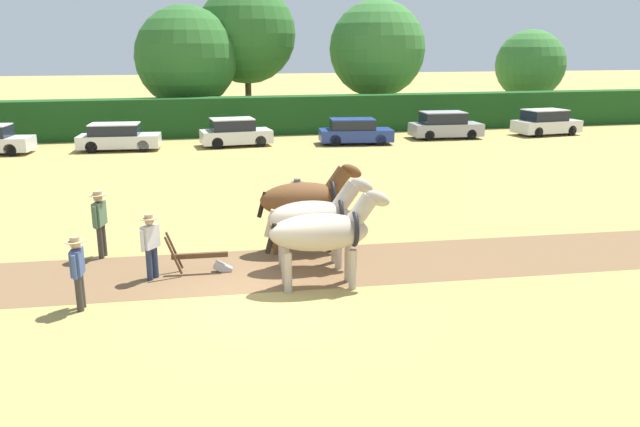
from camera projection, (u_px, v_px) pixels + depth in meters
name	position (u px, v px, depth m)	size (l,w,h in m)	color
ground_plane	(273.00, 294.00, 14.02)	(240.00, 240.00, 0.00)	#A88E4C
plowed_furrow_strip	(118.00, 277.00, 15.01)	(31.30, 3.10, 0.01)	brown
hedgerow	(203.00, 117.00, 38.66)	(70.50, 1.77, 2.36)	#194719
tree_center_left	(186.00, 57.00, 41.27)	(6.73, 6.73, 8.09)	#423323
tree_center	(247.00, 34.00, 43.47)	(6.83, 6.83, 9.68)	brown
tree_center_right	(377.00, 49.00, 44.78)	(6.89, 6.89, 8.70)	brown
tree_right	(530.00, 65.00, 48.98)	(5.40, 5.40, 6.74)	#423323
draft_horse_lead_left	(324.00, 232.00, 14.12)	(2.93, 1.06, 2.32)	#B2A38E
draft_horse_lead_right	(315.00, 217.00, 15.44)	(2.80, 1.05, 2.33)	#B2A38E
draft_horse_trail_left	(306.00, 200.00, 16.72)	(2.91, 1.14, 2.42)	brown
plow	(205.00, 260.00, 15.26)	(1.62, 0.49, 1.13)	#4C331E
farmer_at_plow	(151.00, 242.00, 14.70)	(0.45, 0.50, 1.60)	#28334C
farmer_beside_team	(297.00, 201.00, 18.57)	(0.50, 0.45, 1.61)	#38332D
farmer_onlooker_left	(78.00, 268.00, 12.97)	(0.40, 0.63, 1.60)	#38332D
farmer_onlooker_right	(100.00, 218.00, 16.21)	(0.45, 0.67, 1.79)	#38332D
parked_car_center	(118.00, 137.00, 33.42)	(4.37, 2.21, 1.44)	silver
parked_car_center_right	(235.00, 133.00, 34.89)	(3.99, 2.13, 1.54)	silver
parked_car_right	(355.00, 132.00, 35.58)	(4.33, 2.29, 1.44)	navy
parked_car_far_right	(445.00, 126.00, 37.80)	(4.36, 2.13, 1.61)	#9E9EA8
parked_car_end_right	(546.00, 123.00, 39.27)	(4.28, 2.27, 1.60)	silver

